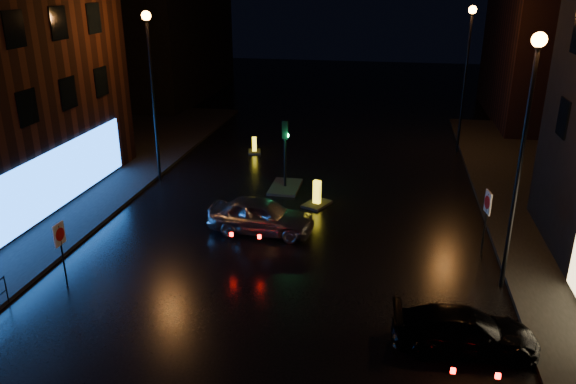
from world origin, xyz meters
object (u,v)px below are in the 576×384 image
at_px(silver_hatchback, 261,216).
at_px(bollard_far, 254,149).
at_px(traffic_signal, 285,179).
at_px(dark_sedan, 465,331).
at_px(road_sign_right, 487,208).
at_px(bollard_near, 317,200).
at_px(road_sign_left, 60,240).

distance_m(silver_hatchback, bollard_far, 11.30).
distance_m(traffic_signal, dark_sedan, 13.87).
bearing_deg(dark_sedan, road_sign_right, -15.24).
bearing_deg(silver_hatchback, bollard_far, 18.93).
xyz_separation_m(bollard_far, road_sign_right, (11.59, -11.35, 1.71)).
height_order(bollard_near, road_sign_left, road_sign_left).
xyz_separation_m(dark_sedan, bollard_near, (-5.51, 9.82, -0.32)).
relative_size(traffic_signal, road_sign_right, 1.35).
xyz_separation_m(traffic_signal, silver_hatchback, (0.01, -5.24, 0.23)).
xyz_separation_m(silver_hatchback, bollard_far, (-2.96, 10.89, -0.53)).
height_order(traffic_signal, bollard_near, traffic_signal).
height_order(silver_hatchback, bollard_far, silver_hatchback).
bearing_deg(road_sign_left, bollard_near, 51.13).
height_order(dark_sedan, road_sign_left, road_sign_left).
height_order(silver_hatchback, road_sign_right, road_sign_right).
relative_size(silver_hatchback, bollard_near, 2.65).
height_order(bollard_far, road_sign_left, road_sign_left).
relative_size(traffic_signal, silver_hatchback, 0.80).
height_order(traffic_signal, bollard_far, traffic_signal).
relative_size(bollard_far, road_sign_right, 0.48).
height_order(traffic_signal, silver_hatchback, traffic_signal).
relative_size(traffic_signal, road_sign_left, 1.49).
xyz_separation_m(traffic_signal, bollard_near, (1.85, -1.94, -0.24)).
relative_size(dark_sedan, road_sign_right, 1.58).
xyz_separation_m(dark_sedan, bollard_far, (-10.31, 17.42, -0.38)).
bearing_deg(road_sign_left, traffic_signal, 63.93).
bearing_deg(bollard_near, dark_sedan, -36.47).
relative_size(bollard_near, road_sign_left, 0.70).
distance_m(silver_hatchback, road_sign_right, 8.72).
bearing_deg(traffic_signal, silver_hatchback, -89.94).
bearing_deg(traffic_signal, road_sign_right, -33.42).
bearing_deg(traffic_signal, bollard_near, -46.41).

